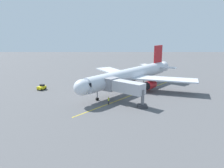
{
  "coord_description": "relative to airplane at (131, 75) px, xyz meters",
  "views": [
    {
      "loc": [
        3.26,
        63.86,
        16.35
      ],
      "look_at": [
        3.3,
        7.57,
        3.0
      ],
      "focal_mm": 36.72,
      "sensor_mm": 36.0,
      "label": 1
    }
  ],
  "objects": [
    {
      "name": "apron_lead_in_line",
      "position": [
        0.18,
        6.22,
        -4.0
      ],
      "size": [
        25.66,
        30.99,
        0.01
      ],
      "primitive_type": "cube",
      "rotation": [
        0.0,
        0.0,
        -0.69
      ],
      "color": "yellow",
      "rests_on": "ground"
    },
    {
      "name": "baggage_cart_near_nose",
      "position": [
        11.75,
        -4.9,
        -3.35
      ],
      "size": [
        2.62,
        2.94,
        1.27
      ],
      "color": "black",
      "rests_on": "ground"
    },
    {
      "name": "ground_crew_marshaller",
      "position": [
        6.03,
        13.7,
        -3.12
      ],
      "size": [
        0.33,
        0.45,
        1.71
      ],
      "color": "#23232D",
      "rests_on": "ground"
    },
    {
      "name": "jet_bridge",
      "position": [
        3.05,
        12.12,
        -0.24
      ],
      "size": [
        10.04,
        8.86,
        5.4
      ],
      "color": "#B7B7BC",
      "rests_on": "ground"
    },
    {
      "name": "tug_starboard_side",
      "position": [
        -2.24,
        -15.58,
        -3.3
      ],
      "size": [
        2.42,
        2.74,
        1.5
      ],
      "color": "yellow",
      "rests_on": "ground"
    },
    {
      "name": "tug_portside",
      "position": [
        24.95,
        0.72,
        -3.3
      ],
      "size": [
        2.38,
        2.73,
        1.5
      ],
      "color": "yellow",
      "rests_on": "ground"
    },
    {
      "name": "ground_plane",
      "position": [
        1.97,
        -1.18,
        -4.0
      ],
      "size": [
        220.0,
        220.0,
        0.0
      ],
      "primitive_type": "plane",
      "color": "#565659"
    },
    {
      "name": "airplane",
      "position": [
        0.0,
        0.0,
        0.0
      ],
      "size": [
        32.11,
        33.82,
        11.5
      ],
      "color": "silver",
      "rests_on": "ground"
    }
  ]
}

